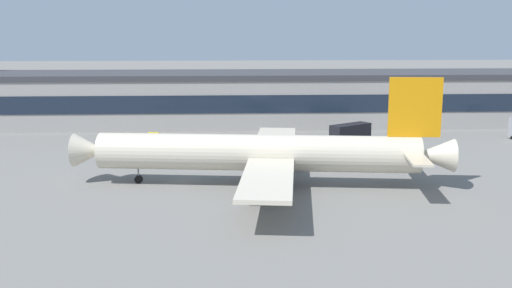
% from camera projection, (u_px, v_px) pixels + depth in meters
% --- Properties ---
extents(ground_plane, '(600.00, 600.00, 0.00)m').
position_uv_depth(ground_plane, '(182.00, 182.00, 85.19)').
color(ground_plane, slate).
extents(terminal_building, '(184.97, 18.93, 11.52)m').
position_uv_depth(terminal_building, '(198.00, 99.00, 133.36)').
color(terminal_building, '#9E9993').
rests_on(terminal_building, ground_plane).
extents(airliner, '(51.93, 44.58, 14.93)m').
position_uv_depth(airliner, '(264.00, 153.00, 82.60)').
color(airliner, beige).
rests_on(airliner, ground_plane).
extents(baggage_tug, '(2.56, 3.86, 1.85)m').
position_uv_depth(baggage_tug, '(152.00, 138.00, 112.73)').
color(baggage_tug, yellow).
rests_on(baggage_tug, ground_plane).
extents(fuel_truck, '(8.53, 7.01, 3.35)m').
position_uv_depth(fuel_truck, '(350.00, 132.00, 114.45)').
color(fuel_truck, black).
rests_on(fuel_truck, ground_plane).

